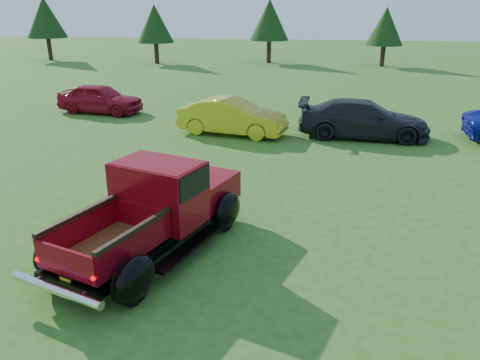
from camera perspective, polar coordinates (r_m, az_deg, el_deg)
The scene contains 9 objects.
ground at distance 9.90m, azimuth 2.39°, elevation -6.33°, with size 120.00×120.00×0.00m, color #335919.
tree_far_west at distance 45.10m, azimuth -22.64°, elevation 17.81°, with size 3.33×3.33×5.20m.
tree_west at distance 39.97m, azimuth -10.34°, elevation 18.24°, with size 2.94×2.94×4.60m.
tree_mid_left at distance 39.99m, azimuth 3.62°, elevation 18.90°, with size 3.20×3.20×5.00m.
tree_mid_right at distance 39.13m, azimuth 17.32°, elevation 17.43°, with size 2.82×2.82×4.40m.
pickup_truck at distance 9.22m, azimuth -9.69°, elevation -3.16°, with size 3.30×4.90×1.71m.
show_car_red at distance 21.74m, azimuth -16.69°, elevation 9.51°, with size 1.51×3.74×1.28m, color maroon.
show_car_yellow at distance 17.25m, azimuth -0.95°, elevation 7.72°, with size 1.38×3.95×1.30m, color gold.
show_car_grey at distance 17.40m, azimuth 14.80°, elevation 7.20°, with size 1.86×4.58×1.33m, color black.
Camera 1 is at (1.00, -8.78, 4.46)m, focal length 35.00 mm.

